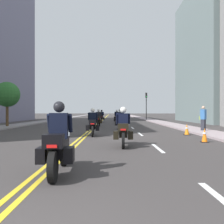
# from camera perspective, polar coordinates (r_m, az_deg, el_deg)

# --- Properties ---
(ground_plane) EXTENTS (264.00, 264.00, 0.00)m
(ground_plane) POSITION_cam_1_polar(r_m,az_deg,el_deg) (49.82, -1.84, -1.51)
(ground_plane) COLOR #383434
(sidewalk_left) EXTENTS (2.02, 144.00, 0.12)m
(sidewalk_left) POSITION_cam_1_polar(r_m,az_deg,el_deg) (50.67, -10.66, -1.42)
(sidewalk_left) COLOR gray
(sidewalk_left) RESTS_ON ground
(sidewalk_right) EXTENTS (2.02, 144.00, 0.12)m
(sidewalk_right) POSITION_cam_1_polar(r_m,az_deg,el_deg) (50.18, 7.06, -1.43)
(sidewalk_right) COLOR gray
(sidewalk_right) RESTS_ON ground
(centreline_yellow_inner) EXTENTS (0.12, 132.00, 0.01)m
(centreline_yellow_inner) POSITION_cam_1_polar(r_m,az_deg,el_deg) (49.83, -1.98, -1.51)
(centreline_yellow_inner) COLOR yellow
(centreline_yellow_inner) RESTS_ON ground
(centreline_yellow_outer) EXTENTS (0.12, 132.00, 0.01)m
(centreline_yellow_outer) POSITION_cam_1_polar(r_m,az_deg,el_deg) (49.82, -1.71, -1.51)
(centreline_yellow_outer) COLOR yellow
(centreline_yellow_outer) RESTS_ON ground
(lane_dashes_white) EXTENTS (0.14, 56.40, 0.01)m
(lane_dashes_white) POSITION_cam_1_polar(r_m,az_deg,el_deg) (30.86, 3.30, -2.51)
(lane_dashes_white) COLOR silver
(lane_dashes_white) RESTS_ON ground
(building_right_1) EXTENTS (7.85, 15.71, 17.74)m
(building_right_1) POSITION_cam_1_polar(r_m,az_deg,el_deg) (37.40, 23.09, 11.60)
(building_right_1) COLOR slate
(building_right_1) RESTS_ON ground
(motorcycle_0) EXTENTS (0.78, 2.27, 1.66)m
(motorcycle_0) POSITION_cam_1_polar(r_m,az_deg,el_deg) (5.85, -12.04, -7.35)
(motorcycle_0) COLOR black
(motorcycle_0) RESTS_ON ground
(motorcycle_1) EXTENTS (0.78, 2.23, 1.61)m
(motorcycle_1) POSITION_cam_1_polar(r_m,az_deg,el_deg) (10.24, 2.56, -4.13)
(motorcycle_1) COLOR black
(motorcycle_1) RESTS_ON ground
(motorcycle_2) EXTENTS (0.78, 2.18, 1.64)m
(motorcycle_2) POSITION_cam_1_polar(r_m,az_deg,el_deg) (14.70, -4.38, -2.80)
(motorcycle_2) COLOR black
(motorcycle_2) RESTS_ON ground
(motorcycle_3) EXTENTS (0.78, 2.13, 1.65)m
(motorcycle_3) POSITION_cam_1_polar(r_m,az_deg,el_deg) (19.78, 1.87, -2.03)
(motorcycle_3) COLOR black
(motorcycle_3) RESTS_ON ground
(motorcycle_4) EXTENTS (0.78, 2.18, 1.66)m
(motorcycle_4) POSITION_cam_1_polar(r_m,az_deg,el_deg) (23.67, -3.07, -1.71)
(motorcycle_4) COLOR black
(motorcycle_4) RESTS_ON ground
(motorcycle_5) EXTENTS (0.76, 2.24, 1.62)m
(motorcycle_5) POSITION_cam_1_polar(r_m,az_deg,el_deg) (28.19, 1.16, -1.43)
(motorcycle_5) COLOR black
(motorcycle_5) RESTS_ON ground
(motorcycle_6) EXTENTS (0.78, 2.12, 1.65)m
(motorcycle_6) POSITION_cam_1_polar(r_m,az_deg,el_deg) (32.96, -2.35, -1.20)
(motorcycle_6) COLOR black
(motorcycle_6) RESTS_ON ground
(motorcycle_7) EXTENTS (0.77, 2.22, 1.66)m
(motorcycle_7) POSITION_cam_1_polar(r_m,az_deg,el_deg) (37.11, 1.02, -1.05)
(motorcycle_7) COLOR black
(motorcycle_7) RESTS_ON ground
(traffic_cone_0) EXTENTS (0.32, 0.32, 0.67)m
(traffic_cone_0) POSITION_cam_1_polar(r_m,az_deg,el_deg) (12.37, 20.23, -4.94)
(traffic_cone_0) COLOR black
(traffic_cone_0) RESTS_ON ground
(traffic_cone_1) EXTENTS (0.36, 0.36, 0.67)m
(traffic_cone_1) POSITION_cam_1_polar(r_m,az_deg,el_deg) (15.85, 16.60, -3.82)
(traffic_cone_1) COLOR black
(traffic_cone_1) RESTS_ON ground
(traffic_light_far) EXTENTS (0.28, 0.38, 4.46)m
(traffic_light_far) POSITION_cam_1_polar(r_m,az_deg,el_deg) (41.07, 7.78, 2.44)
(traffic_light_far) COLOR black
(traffic_light_far) RESTS_ON ground
(pedestrian_0) EXTENTS (0.40, 0.49, 1.80)m
(pedestrian_0) POSITION_cam_1_polar(r_m,az_deg,el_deg) (18.46, 19.95, -1.41)
(pedestrian_0) COLOR #272831
(pedestrian_0) RESTS_ON ground
(street_tree_0) EXTENTS (2.23, 2.23, 4.05)m
(street_tree_0) POSITION_cam_1_polar(r_m,az_deg,el_deg) (24.25, -22.64, 3.65)
(street_tree_0) COLOR #4E3821
(street_tree_0) RESTS_ON ground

